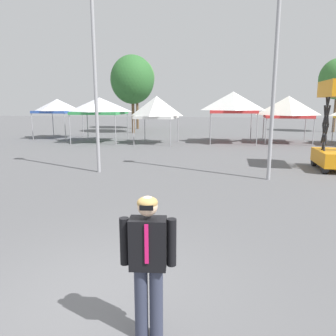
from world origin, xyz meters
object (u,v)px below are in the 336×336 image
canopy_tent_left_of_center (233,102)px  light_pole_near_lift (277,45)px  canopy_tent_behind_right (157,107)px  scissor_lift (336,143)px  person_foreground (148,258)px  canopy_tent_far_right (57,106)px  tree_behind_tents_left (132,80)px  light_pole_opposite_side (95,68)px  canopy_tent_right_of_center (100,106)px  tree_behind_tents_right (137,78)px  canopy_tent_center (288,107)px

canopy_tent_left_of_center → light_pole_near_lift: size_ratio=0.43×
canopy_tent_left_of_center → canopy_tent_behind_right: bearing=-165.2°
scissor_lift → person_foreground: size_ratio=2.11×
canopy_tent_far_right → tree_behind_tents_left: (4.73, 6.14, 2.51)m
light_pole_opposite_side → canopy_tent_right_of_center: bearing=111.0°
canopy_tent_left_of_center → scissor_lift: scissor_lift is taller
person_foreground → tree_behind_tents_right: tree_behind_tents_right is taller
scissor_lift → tree_behind_tents_left: size_ratio=0.50×
scissor_lift → canopy_tent_left_of_center: bearing=113.2°
person_foreground → canopy_tent_behind_right: bearing=101.4°
light_pole_near_lift → tree_behind_tents_right: 26.96m
canopy_tent_behind_right → tree_behind_tents_left: tree_behind_tents_left is taller
canopy_tent_center → scissor_lift: scissor_lift is taller
scissor_lift → light_pole_opposite_side: bearing=-168.0°
light_pole_opposite_side → light_pole_near_lift: bearing=-1.8°
light_pole_near_lift → tree_behind_tents_right: size_ratio=1.06×
light_pole_near_lift → canopy_tent_center: bearing=77.0°
canopy_tent_behind_right → light_pole_near_lift: 12.53m
canopy_tent_behind_right → canopy_tent_center: canopy_tent_center is taller
canopy_tent_center → light_pole_opposite_side: bearing=-128.3°
canopy_tent_center → tree_behind_tents_left: (-13.49, 6.36, 2.55)m
tree_behind_tents_right → light_pole_opposite_side: bearing=-78.7°
canopy_tent_left_of_center → light_pole_near_lift: light_pole_near_lift is taller
canopy_tent_right_of_center → scissor_lift: (13.88, -8.43, -1.53)m
person_foreground → tree_behind_tents_right: size_ratio=0.22×
person_foreground → light_pole_opposite_side: (-4.26, 9.12, 3.17)m
canopy_tent_behind_right → tree_behind_tents_right: bearing=110.4°
canopy_tent_left_of_center → light_pole_opposite_side: light_pole_opposite_side is taller
canopy_tent_center → tree_behind_tents_left: bearing=154.8°
canopy_tent_center → person_foreground: bearing=-104.3°
light_pole_near_lift → canopy_tent_right_of_center: bearing=135.3°
canopy_tent_right_of_center → canopy_tent_center: (13.75, 1.78, -0.07)m
canopy_tent_left_of_center → light_pole_near_lift: bearing=-84.8°
tree_behind_tents_right → light_pole_near_lift: bearing=-64.5°
canopy_tent_behind_right → light_pole_opposite_side: size_ratio=0.46×
canopy_tent_behind_right → light_pole_near_lift: bearing=-58.4°
canopy_tent_behind_right → light_pole_near_lift: size_ratio=0.40×
canopy_tent_far_right → scissor_lift: scissor_lift is taller
light_pole_opposite_side → canopy_tent_center: bearing=51.7°
scissor_lift → tree_behind_tents_left: tree_behind_tents_left is taller
scissor_lift → person_foreground: scissor_lift is taller
scissor_lift → canopy_tent_center: bearing=90.8°
canopy_tent_far_right → scissor_lift: 21.16m
canopy_tent_behind_right → canopy_tent_center: size_ratio=0.98×
canopy_tent_far_right → canopy_tent_center: 18.22m
tree_behind_tents_left → tree_behind_tents_right: (-1.02, 5.43, 0.62)m
tree_behind_tents_left → canopy_tent_behind_right: bearing=-63.8°
canopy_tent_behind_right → scissor_lift: scissor_lift is taller
canopy_tent_left_of_center → canopy_tent_center: (3.98, 0.61, -0.33)m
scissor_lift → tree_behind_tents_right: tree_behind_tents_right is taller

